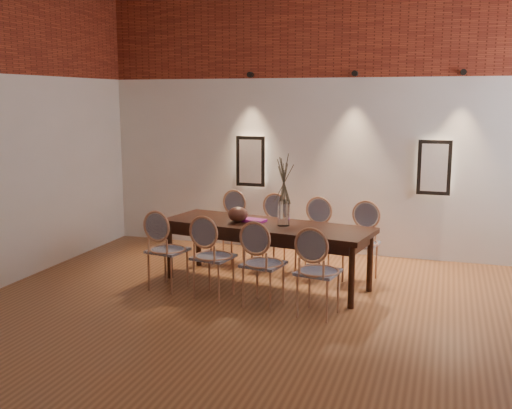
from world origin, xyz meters
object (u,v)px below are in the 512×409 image
(dining_table, at_px, (266,254))
(chair_near_a, at_px, (168,250))
(chair_near_b, at_px, (214,257))
(bowl, at_px, (238,214))
(chair_far_a, at_px, (227,228))
(chair_near_c, at_px, (264,264))
(book, at_px, (254,221))
(vase, at_px, (284,213))
(chair_far_d, at_px, (360,243))
(chair_far_b, at_px, (268,233))
(chair_far_c, at_px, (313,238))
(chair_near_d, at_px, (318,272))

(dining_table, bearing_deg, chair_near_a, -144.08)
(chair_near_b, distance_m, bowl, 0.74)
(dining_table, relative_size, chair_far_a, 2.68)
(dining_table, xyz_separation_m, chair_near_c, (0.19, -0.73, 0.09))
(chair_far_a, xyz_separation_m, book, (0.64, -0.78, 0.30))
(chair_near_a, xyz_separation_m, vase, (1.27, 0.47, 0.43))
(chair_far_d, distance_m, vase, 1.08)
(chair_near_a, bearing_deg, chair_far_d, 35.92)
(chair_far_a, distance_m, book, 1.05)
(chair_far_a, bearing_deg, book, 139.62)
(chair_far_b, relative_size, bowl, 3.92)
(dining_table, height_order, vase, vase)
(chair_far_c, bearing_deg, chair_far_d, 180.00)
(dining_table, relative_size, chair_near_a, 2.68)
(chair_near_b, distance_m, chair_far_b, 1.37)
(chair_near_c, xyz_separation_m, chair_far_c, (0.24, 1.35, 0.00))
(chair_near_c, height_order, chair_far_d, same)
(chair_far_a, distance_m, chair_far_d, 1.89)
(chair_near_a, bearing_deg, chair_far_a, 90.00)
(chair_far_a, height_order, chair_far_b, same)
(chair_near_d, xyz_separation_m, bowl, (-1.18, 0.85, 0.37))
(chair_near_b, relative_size, chair_far_d, 1.00)
(chair_far_d, bearing_deg, dining_table, 35.92)
(dining_table, distance_m, chair_near_a, 1.17)
(chair_far_b, bearing_deg, chair_far_d, 180.00)
(chair_near_b, xyz_separation_m, chair_far_d, (1.48, 1.13, 0.00))
(dining_table, relative_size, chair_near_c, 2.68)
(chair_far_c, bearing_deg, chair_near_c, 90.00)
(chair_far_d, bearing_deg, chair_far_c, -0.00)
(bowl, bearing_deg, chair_far_a, 118.58)
(chair_near_c, bearing_deg, chair_far_b, 114.71)
(chair_near_b, xyz_separation_m, chair_near_d, (1.24, -0.22, 0.00))
(dining_table, xyz_separation_m, chair_far_b, (-0.19, 0.73, 0.09))
(chair_far_b, distance_m, vase, 0.97)
(book, bearing_deg, bowl, -165.96)
(chair_near_a, height_order, chair_far_c, same)
(vase, bearing_deg, dining_table, 170.02)
(chair_far_c, distance_m, book, 0.87)
(chair_far_a, distance_m, chair_far_b, 0.63)
(bowl, bearing_deg, chair_near_b, -95.96)
(chair_near_a, bearing_deg, chair_far_b, 65.29)
(book, bearing_deg, chair_far_c, 43.04)
(chair_far_a, bearing_deg, chair_near_b, 114.71)
(dining_table, height_order, bowl, bowl)
(chair_near_b, bearing_deg, chair_far_a, 114.71)
(dining_table, bearing_deg, bowl, -172.09)
(dining_table, xyz_separation_m, chair_far_d, (1.05, 0.51, 0.09))
(chair_near_d, height_order, chair_far_b, same)
(chair_near_a, relative_size, chair_near_b, 1.00)
(chair_near_d, bearing_deg, chair_far_b, 132.62)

